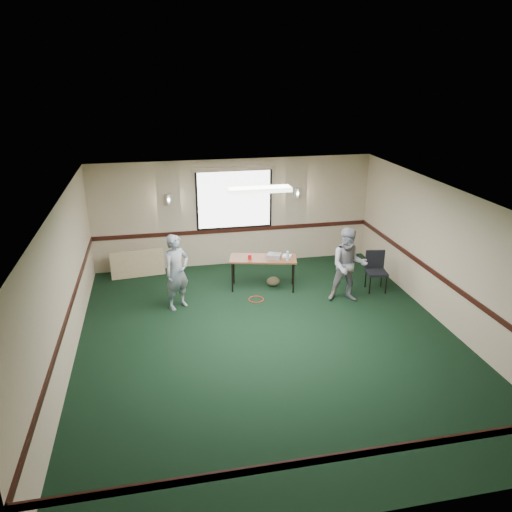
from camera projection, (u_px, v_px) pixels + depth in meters
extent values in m
plane|color=black|center=(270.00, 340.00, 9.31)|extent=(8.00, 8.00, 0.00)
plane|color=#C9B191|center=(234.00, 213.00, 12.49)|extent=(7.00, 0.00, 7.00)
plane|color=#C9B191|center=(359.00, 421.00, 5.17)|extent=(7.00, 0.00, 7.00)
plane|color=#C9B191|center=(63.00, 291.00, 8.17)|extent=(0.00, 8.00, 8.00)
plane|color=#C9B191|center=(450.00, 259.00, 9.49)|extent=(0.00, 8.00, 8.00)
plane|color=silver|center=(272.00, 200.00, 8.35)|extent=(8.00, 8.00, 0.00)
cube|color=black|center=(235.00, 230.00, 12.64)|extent=(7.00, 0.03, 0.10)
cube|color=black|center=(355.00, 454.00, 5.35)|extent=(7.00, 0.03, 0.10)
cube|color=black|center=(68.00, 315.00, 8.33)|extent=(0.03, 8.00, 0.10)
cube|color=black|center=(446.00, 281.00, 9.65)|extent=(0.03, 8.00, 0.10)
cube|color=black|center=(234.00, 199.00, 12.34)|extent=(1.90, 0.01, 1.50)
cube|color=white|center=(234.00, 199.00, 12.34)|extent=(1.80, 0.02, 1.40)
cube|color=tan|center=(234.00, 169.00, 12.06)|extent=(2.05, 0.08, 0.10)
cylinder|color=silver|center=(169.00, 199.00, 11.97)|extent=(0.16, 0.16, 0.25)
cylinder|color=silver|center=(297.00, 193.00, 12.58)|extent=(0.16, 0.16, 0.25)
cube|color=white|center=(259.00, 190.00, 9.29)|extent=(1.20, 0.32, 0.08)
cube|color=#552B18|center=(263.00, 259.00, 11.25)|extent=(1.59, 0.92, 0.04)
cylinder|color=black|center=(232.00, 278.00, 11.18)|extent=(0.04, 0.04, 0.71)
cylinder|color=black|center=(294.00, 278.00, 11.14)|extent=(0.04, 0.04, 0.71)
cylinder|color=black|center=(234.00, 269.00, 11.63)|extent=(0.04, 0.04, 0.71)
cylinder|color=black|center=(293.00, 270.00, 11.59)|extent=(0.04, 0.04, 0.71)
cube|color=gray|center=(274.00, 256.00, 11.21)|extent=(0.37, 0.34, 0.10)
cube|color=white|center=(287.00, 256.00, 11.27)|extent=(0.24, 0.23, 0.05)
cylinder|color=#BD0C0D|center=(250.00, 257.00, 11.12)|extent=(0.08, 0.08, 0.12)
cylinder|color=#80A9D1|center=(288.00, 256.00, 11.04)|extent=(0.06, 0.06, 0.22)
ellipsoid|color=brown|center=(273.00, 281.00, 11.58)|extent=(0.34, 0.27, 0.22)
torus|color=red|center=(256.00, 299.00, 10.93)|extent=(0.44, 0.44, 0.02)
cube|color=tan|center=(138.00, 264.00, 12.03)|extent=(1.29, 0.32, 0.65)
cube|color=black|center=(377.00, 273.00, 11.24)|extent=(0.49, 0.49, 0.06)
cube|color=black|center=(375.00, 259.00, 11.35)|extent=(0.44, 0.11, 0.43)
cylinder|color=black|center=(370.00, 285.00, 11.14)|extent=(0.03, 0.03, 0.41)
cylinder|color=black|center=(386.00, 285.00, 11.16)|extent=(0.03, 0.03, 0.41)
cylinder|color=black|center=(366.00, 279.00, 11.48)|extent=(0.03, 0.03, 0.41)
cylinder|color=black|center=(381.00, 279.00, 11.50)|extent=(0.03, 0.03, 0.41)
imported|color=#38577C|center=(177.00, 272.00, 10.31)|extent=(0.70, 0.65, 1.61)
imported|color=#7789BA|center=(348.00, 265.00, 10.61)|extent=(0.92, 0.79, 1.64)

